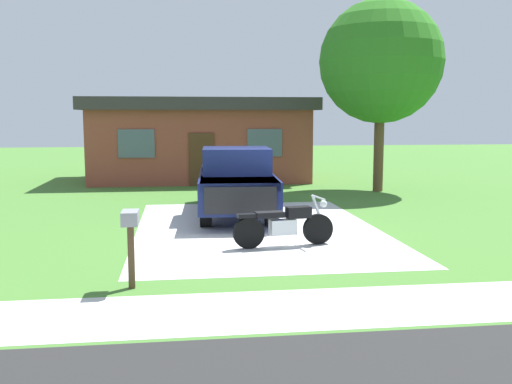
# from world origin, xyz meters

# --- Properties ---
(ground_plane) EXTENTS (80.00, 80.00, 0.00)m
(ground_plane) POSITION_xyz_m (0.00, 0.00, 0.00)
(ground_plane) COLOR #42742E
(driveway_pad) EXTENTS (5.85, 8.52, 0.01)m
(driveway_pad) POSITION_xyz_m (0.00, 0.00, 0.00)
(driveway_pad) COLOR beige
(driveway_pad) RESTS_ON ground
(sidewalk_strip) EXTENTS (36.00, 1.80, 0.01)m
(sidewalk_strip) POSITION_xyz_m (0.00, -6.00, 0.00)
(sidewalk_strip) COLOR silver
(sidewalk_strip) RESTS_ON ground
(motorcycle) EXTENTS (2.20, 0.71, 1.09)m
(motorcycle) POSITION_xyz_m (0.32, -1.98, 0.47)
(motorcycle) COLOR black
(motorcycle) RESTS_ON ground
(pickup_truck) EXTENTS (2.32, 5.73, 1.90)m
(pickup_truck) POSITION_xyz_m (-0.31, 2.27, 0.95)
(pickup_truck) COLOR black
(pickup_truck) RESTS_ON ground
(mailbox) EXTENTS (0.26, 0.48, 1.26)m
(mailbox) POSITION_xyz_m (-2.66, -4.65, 0.98)
(mailbox) COLOR #4C3823
(mailbox) RESTS_ON ground
(shade_tree) EXTENTS (4.45, 4.45, 6.93)m
(shade_tree) POSITION_xyz_m (5.39, 6.63, 4.69)
(shade_tree) COLOR brown
(shade_tree) RESTS_ON ground
(neighbor_house) EXTENTS (9.60, 5.60, 3.50)m
(neighbor_house) POSITION_xyz_m (-1.00, 11.60, 1.79)
(neighbor_house) COLOR brown
(neighbor_house) RESTS_ON ground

